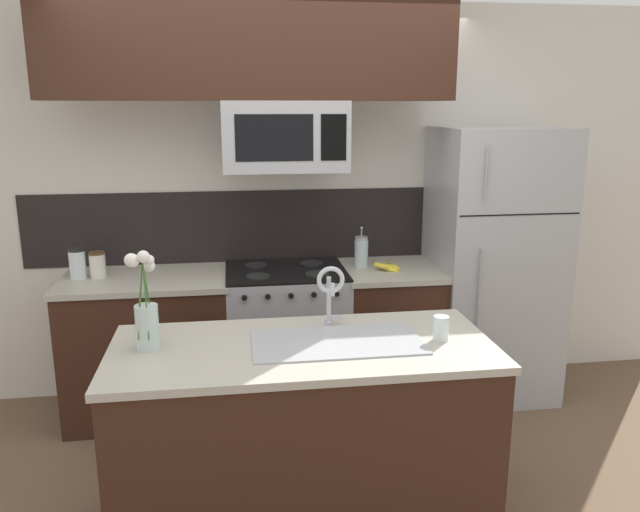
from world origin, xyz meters
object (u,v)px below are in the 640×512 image
(drinking_glass, at_px, (441,328))
(french_press, at_px, (361,252))
(storage_jar_medium, at_px, (98,265))
(sink_faucet, at_px, (330,288))
(storage_jar_tall, at_px, (77,263))
(microwave, at_px, (284,136))
(flower_vase, at_px, (146,314))
(banana_bunch, at_px, (388,267))
(refrigerator, at_px, (491,264))
(stove_range, at_px, (287,338))

(drinking_glass, bearing_deg, french_press, 93.41)
(storage_jar_medium, relative_size, sink_faucet, 0.53)
(french_press, xyz_separation_m, sink_faucet, (-0.39, -1.11, 0.10))
(storage_jar_tall, bearing_deg, microwave, -2.24)
(microwave, xyz_separation_m, flower_vase, (-0.71, -1.18, -0.69))
(banana_bunch, bearing_deg, sink_faucet, -118.44)
(sink_faucet, xyz_separation_m, flower_vase, (-0.83, -0.15, -0.04))
(microwave, relative_size, storage_jar_medium, 4.59)
(refrigerator, height_order, banana_bunch, refrigerator)
(banana_bunch, height_order, flower_vase, flower_vase)
(drinking_glass, bearing_deg, storage_jar_tall, 144.63)
(stove_range, distance_m, drinking_glass, 1.50)
(refrigerator, relative_size, flower_vase, 4.00)
(microwave, bearing_deg, storage_jar_medium, 177.17)
(microwave, bearing_deg, banana_bunch, -3.41)
(stove_range, distance_m, storage_jar_tall, 1.38)
(drinking_glass, bearing_deg, storage_jar_medium, 142.71)
(storage_jar_tall, xyz_separation_m, sink_faucet, (1.39, -1.08, 0.10))
(storage_jar_tall, height_order, sink_faucet, sink_faucet)
(storage_jar_medium, bearing_deg, flower_vase, -70.38)
(microwave, bearing_deg, refrigerator, 1.69)
(stove_range, xyz_separation_m, storage_jar_medium, (-1.16, 0.04, 0.53))
(storage_jar_medium, xyz_separation_m, drinking_glass, (1.74, -1.32, -0.02))
(refrigerator, distance_m, drinking_glass, 1.54)
(stove_range, xyz_separation_m, drinking_glass, (0.58, -1.29, 0.51))
(microwave, distance_m, storage_jar_medium, 1.39)
(storage_jar_medium, xyz_separation_m, sink_faucet, (1.27, -1.09, 0.12))
(refrigerator, bearing_deg, sink_faucet, -139.88)
(french_press, xyz_separation_m, flower_vase, (-1.22, -1.27, 0.06))
(refrigerator, height_order, sink_faucet, refrigerator)
(french_press, height_order, sink_faucet, sink_faucet)
(refrigerator, relative_size, sink_faucet, 5.91)
(microwave, bearing_deg, stove_range, 90.16)
(storage_jar_tall, distance_m, drinking_glass, 2.27)
(sink_faucet, distance_m, flower_vase, 0.84)
(storage_jar_tall, relative_size, storage_jar_medium, 1.17)
(sink_faucet, relative_size, drinking_glass, 2.68)
(french_press, bearing_deg, storage_jar_tall, -178.99)
(storage_jar_tall, xyz_separation_m, flower_vase, (0.56, -1.23, 0.07))
(storage_jar_medium, height_order, sink_faucet, sink_faucet)
(french_press, distance_m, sink_faucet, 1.18)
(french_press, relative_size, drinking_glass, 2.34)
(stove_range, xyz_separation_m, french_press, (0.50, 0.06, 0.55))
(stove_range, bearing_deg, refrigerator, 0.82)
(storage_jar_medium, bearing_deg, refrigerator, -0.36)
(banana_bunch, relative_size, drinking_glass, 1.67)
(stove_range, relative_size, sink_faucet, 3.04)
(french_press, relative_size, sink_faucet, 0.87)
(refrigerator, distance_m, sink_faucet, 1.68)
(sink_faucet, distance_m, drinking_glass, 0.54)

